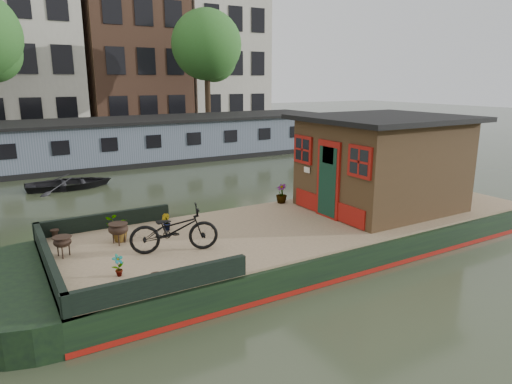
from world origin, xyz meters
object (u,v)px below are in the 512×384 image
bicycle (174,230)px  brazier_front (119,234)px  cabin (382,162)px  potted_plant_a (118,265)px  brazier_rear (63,247)px  dinghy (69,180)px

bicycle → brazier_front: size_ratio=3.85×
brazier_front → cabin: bearing=-6.0°
potted_plant_a → brazier_front: (0.42, 1.61, 0.02)m
potted_plant_a → brazier_rear: (-0.68, 1.45, 0.00)m
bicycle → cabin: bearing=-70.8°
brazier_rear → cabin: bearing=-4.0°
bicycle → dinghy: bicycle is taller
cabin → dinghy: cabin is taller
bicycle → potted_plant_a: size_ratio=4.31×
potted_plant_a → dinghy: 10.48m
cabin → bicycle: 5.90m
brazier_front → dinghy: (0.37, 8.83, -0.56)m
bicycle → brazier_rear: bearing=83.4°
dinghy → brazier_rear: bearing=174.2°
cabin → bicycle: (-5.84, -0.28, -0.78)m
brazier_front → brazier_rear: brazier_front is taller
cabin → brazier_front: (-6.69, 0.70, -1.00)m
brazier_front → brazier_rear: size_ratio=1.10×
cabin → brazier_rear: (-7.79, 0.54, -1.03)m
potted_plant_a → brazier_rear: brazier_rear is taller
bicycle → brazier_rear: (-1.94, 0.83, -0.25)m
brazier_front → dinghy: 8.85m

